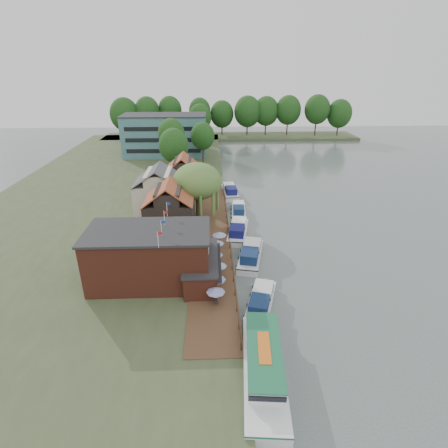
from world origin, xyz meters
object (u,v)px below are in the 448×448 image
object	(u,v)px
cottage_c	(183,175)
cruiser_4	(230,190)
cottage_b	(159,188)
cruiser_0	(261,299)
umbrella_1	(217,284)
tour_boat	(264,365)
cottage_a	(169,208)
cruiser_2	(238,229)
pub	(165,255)
umbrella_0	(216,297)
cruiser_1	(251,253)
cruiser_3	(239,209)
umbrella_3	(216,259)
swan	(253,329)
umbrella_5	(219,239)
umbrella_4	(217,247)
umbrella_2	(219,270)
hotel_block	(165,135)
willow	(197,192)

from	to	relation	value
cottage_c	cruiser_4	distance (m)	11.01
cottage_b	cruiser_0	distance (m)	34.09
umbrella_1	tour_boat	size ratio (longest dim) A/B	0.17
cottage_a	umbrella_1	world-z (taller)	cottage_a
cruiser_2	tour_boat	xyz separation A→B (m)	(0.15, -30.01, 0.24)
pub	cottage_b	bearing A→B (deg)	99.09
cottage_c	umbrella_0	world-z (taller)	cottage_c
cruiser_1	cruiser_3	xyz separation A→B (m)	(-0.48, 17.83, -0.18)
cruiser_1	cottage_b	bearing A→B (deg)	142.60
umbrella_3	umbrella_0	bearing A→B (deg)	-90.76
cruiser_4	swan	world-z (taller)	cruiser_4
cruiser_0	tour_boat	world-z (taller)	tour_boat
cottage_c	cruiser_1	world-z (taller)	cottage_c
pub	cruiser_0	bearing A→B (deg)	-22.72
umbrella_1	cruiser_0	xyz separation A→B (m)	(5.32, -1.73, -1.10)
umbrella_5	cruiser_1	size ratio (longest dim) A/B	0.22
cruiser_2	cottage_c	bearing A→B (deg)	127.84
tour_boat	umbrella_4	bearing A→B (deg)	105.03
umbrella_0	swan	size ratio (longest dim) A/B	5.40
tour_boat	cottage_a	bearing A→B (deg)	115.72
cottage_a	umbrella_2	world-z (taller)	cottage_a
hotel_block	umbrella_1	bearing A→B (deg)	-78.97
umbrella_1	umbrella_4	bearing A→B (deg)	88.56
willow	umbrella_5	xyz separation A→B (m)	(3.64, -10.99, -3.93)
umbrella_0	cruiser_3	xyz separation A→B (m)	(4.97, 29.86, -1.16)
cottage_a	cruiser_2	size ratio (longest dim) A/B	0.82
umbrella_4	umbrella_1	bearing A→B (deg)	-91.44
willow	swan	world-z (taller)	willow
cruiser_1	swan	world-z (taller)	cruiser_1
umbrella_2	cruiser_4	distance (m)	35.46
pub	umbrella_3	xyz separation A→B (m)	(6.43, 2.88, -2.36)
umbrella_0	cruiser_4	bearing A→B (deg)	84.61
cottage_c	cruiser_3	xyz separation A→B (m)	(11.28, -9.90, -4.12)
willow	cruiser_4	xyz separation A→B (m)	(6.69, 15.24, -4.96)
cottage_c	umbrella_1	xyz separation A→B (m)	(6.47, -37.21, -2.96)
willow	umbrella_4	size ratio (longest dim) A/B	4.39
pub	tour_boat	xyz separation A→B (m)	(10.62, -15.32, -3.13)
umbrella_0	cruiser_3	distance (m)	30.29
cruiser_1	cottage_a	bearing A→B (deg)	158.15
cruiser_1	umbrella_1	bearing A→B (deg)	-106.63
cottage_b	pub	bearing A→B (deg)	-80.91
cottage_a	pub	bearing A→B (deg)	-86.19
hotel_block	tour_boat	bearing A→B (deg)	-77.83
cottage_b	cottage_c	distance (m)	9.85
pub	umbrella_2	distance (m)	7.24
umbrella_1	swan	world-z (taller)	umbrella_1
swan	cruiser_3	bearing A→B (deg)	88.52
hotel_block	cottage_a	size ratio (longest dim) A/B	2.95
pub	hotel_block	world-z (taller)	hotel_block
cottage_c	umbrella_0	size ratio (longest dim) A/B	3.58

